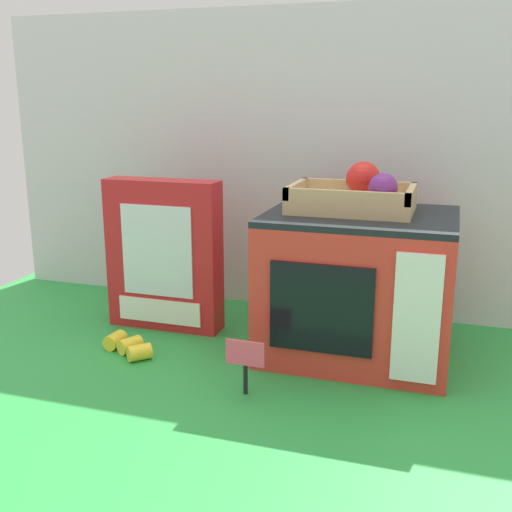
{
  "coord_description": "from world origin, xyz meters",
  "views": [
    {
      "loc": [
        0.31,
        -1.17,
        0.51
      ],
      "look_at": [
        -0.07,
        0.02,
        0.18
      ],
      "focal_mm": 43.24,
      "sensor_mm": 36.0,
      "label": 1
    }
  ],
  "objects_px": {
    "cookie_set_box": "(164,255)",
    "price_sign": "(245,359)",
    "toy_microwave": "(358,285)",
    "loose_toy_banana": "(128,346)",
    "food_groups_crate": "(356,197)"
  },
  "relations": [
    {
      "from": "food_groups_crate",
      "to": "loose_toy_banana",
      "type": "height_order",
      "value": "food_groups_crate"
    },
    {
      "from": "toy_microwave",
      "to": "loose_toy_banana",
      "type": "height_order",
      "value": "toy_microwave"
    },
    {
      "from": "toy_microwave",
      "to": "food_groups_crate",
      "type": "bearing_deg",
      "value": 127.93
    },
    {
      "from": "food_groups_crate",
      "to": "toy_microwave",
      "type": "bearing_deg",
      "value": -52.07
    },
    {
      "from": "cookie_set_box",
      "to": "price_sign",
      "type": "relative_size",
      "value": 3.34
    },
    {
      "from": "food_groups_crate",
      "to": "cookie_set_box",
      "type": "height_order",
      "value": "food_groups_crate"
    },
    {
      "from": "price_sign",
      "to": "loose_toy_banana",
      "type": "distance_m",
      "value": 0.3
    },
    {
      "from": "food_groups_crate",
      "to": "cookie_set_box",
      "type": "bearing_deg",
      "value": -179.92
    },
    {
      "from": "price_sign",
      "to": "loose_toy_banana",
      "type": "height_order",
      "value": "price_sign"
    },
    {
      "from": "food_groups_crate",
      "to": "cookie_set_box",
      "type": "xyz_separation_m",
      "value": [
        -0.42,
        -0.0,
        -0.15
      ]
    },
    {
      "from": "toy_microwave",
      "to": "cookie_set_box",
      "type": "distance_m",
      "value": 0.43
    },
    {
      "from": "toy_microwave",
      "to": "loose_toy_banana",
      "type": "relative_size",
      "value": 2.95
    },
    {
      "from": "price_sign",
      "to": "toy_microwave",
      "type": "bearing_deg",
      "value": 57.4
    },
    {
      "from": "cookie_set_box",
      "to": "loose_toy_banana",
      "type": "xyz_separation_m",
      "value": [
        -0.01,
        -0.16,
        -0.15
      ]
    },
    {
      "from": "cookie_set_box",
      "to": "loose_toy_banana",
      "type": "distance_m",
      "value": 0.22
    }
  ]
}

